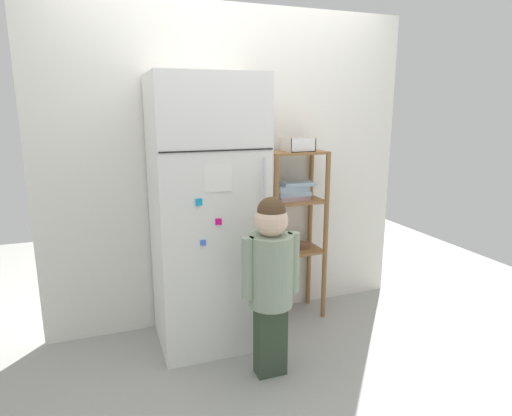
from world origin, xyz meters
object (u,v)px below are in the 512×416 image
object	(u,v)px
refrigerator	(208,215)
pantry_shelf_unit	(294,213)
child_standing	(271,270)
fruit_bin	(298,146)

from	to	relation	value
refrigerator	pantry_shelf_unit	bearing A→B (deg)	11.79
child_standing	fruit_bin	xyz separation A→B (m)	(0.48, 0.67, 0.66)
pantry_shelf_unit	child_standing	bearing A→B (deg)	-124.19
pantry_shelf_unit	fruit_bin	bearing A→B (deg)	-48.15
refrigerator	child_standing	bearing A→B (deg)	-65.81
refrigerator	pantry_shelf_unit	size ratio (longest dim) A/B	1.40
pantry_shelf_unit	fruit_bin	size ratio (longest dim) A/B	6.51
refrigerator	child_standing	world-z (taller)	refrigerator
refrigerator	fruit_bin	size ratio (longest dim) A/B	9.12
refrigerator	pantry_shelf_unit	world-z (taller)	refrigerator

